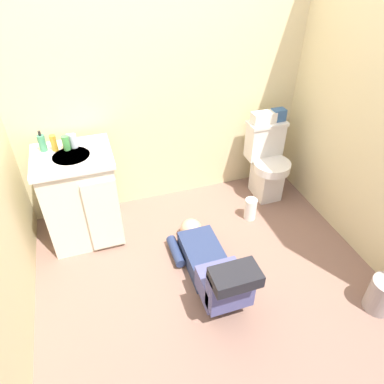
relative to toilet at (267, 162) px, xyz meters
The scene contains 14 objects.
ground_plane 1.25m from the toilet, 140.55° to the right, with size 3.07×3.08×0.04m, color #805F51.
wall_back 1.28m from the toilet, 160.60° to the left, with size 2.73×0.08×2.40m, color beige.
toilet is the anchor object (origin of this frame).
vanity_cabinet 1.75m from the toilet, behind, with size 0.60×0.53×0.82m.
faucet 1.82m from the toilet, behind, with size 0.02×0.02×0.10m, color silver.
person_plumber 1.30m from the toilet, 135.05° to the right, with size 0.39×1.06×0.52m.
tissue_box 0.44m from the toilet, 116.43° to the left, with size 0.22×0.11×0.10m, color silver.
toiletry_bag 0.46m from the toilet, 40.77° to the left, with size 0.12×0.09×0.11m, color #33598C.
soap_dispenser 2.01m from the toilet, behind, with size 0.06×0.06×0.17m.
bottle_amber 1.93m from the toilet, behind, with size 0.05×0.05×0.13m, color gold.
bottle_green 1.84m from the toilet, behind, with size 0.06×0.06×0.11m, color #489F4B.
bottle_clear 1.79m from the toilet, behind, with size 0.06×0.06×0.11m, color silver.
trash_can 1.52m from the toilet, 84.43° to the right, with size 0.20×0.20×0.27m, color gray.
paper_towel_roll 0.51m from the toilet, 133.20° to the right, with size 0.11×0.11×0.21m, color white.
Camera 1 is at (-0.69, -1.78, 2.21)m, focal length 33.13 mm.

